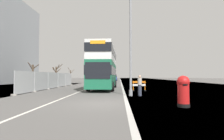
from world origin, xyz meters
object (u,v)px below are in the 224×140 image
(pedestrian_at_kerb, at_px, (140,86))
(car_receding_mid, at_px, (109,79))
(double_decker_bus, at_px, (104,67))
(car_far_side, at_px, (114,78))
(roadworks_barrier, at_px, (139,85))
(car_oncoming_near, at_px, (108,79))
(red_pillar_postbox, at_px, (183,90))
(car_receding_far, at_px, (111,78))
(lamppost_foreground, at_px, (131,46))

(pedestrian_at_kerb, bearing_deg, car_receding_mid, 97.84)
(double_decker_bus, bearing_deg, car_far_side, 89.87)
(double_decker_bus, xyz_separation_m, pedestrian_at_kerb, (3.54, -7.35, -1.88))
(double_decker_bus, xyz_separation_m, roadworks_barrier, (4.02, -2.48, -2.08))
(car_oncoming_near, bearing_deg, pedestrian_at_kerb, -80.15)
(red_pillar_postbox, bearing_deg, car_receding_far, 97.89)
(double_decker_bus, relative_size, car_oncoming_near, 2.76)
(lamppost_foreground, relative_size, car_receding_mid, 2.10)
(pedestrian_at_kerb, bearing_deg, car_receding_far, 96.37)
(lamppost_foreground, relative_size, red_pillar_postbox, 5.26)
(roadworks_barrier, bearing_deg, car_receding_mid, 100.35)
(car_receding_far, bearing_deg, red_pillar_postbox, -82.11)
(roadworks_barrier, relative_size, car_far_side, 0.34)
(roadworks_barrier, xyz_separation_m, car_far_side, (-3.94, 41.23, 0.36))
(red_pillar_postbox, distance_m, car_oncoming_near, 28.79)
(red_pillar_postbox, bearing_deg, pedestrian_at_kerb, 108.76)
(double_decker_bus, bearing_deg, car_receding_mid, 91.64)
(red_pillar_postbox, xyz_separation_m, car_oncoming_near, (-5.72, 28.22, 0.16))
(car_oncoming_near, bearing_deg, car_far_side, 88.53)
(car_far_side, bearing_deg, lamppost_foreground, -86.60)
(car_oncoming_near, xyz_separation_m, pedestrian_at_kerb, (4.04, -23.29, -0.21))
(red_pillar_postbox, xyz_separation_m, car_far_side, (-5.13, 51.03, 0.10))
(double_decker_bus, distance_m, roadworks_barrier, 5.16)
(car_receding_far, distance_m, car_far_side, 9.42)
(car_receding_far, bearing_deg, lamppost_foreground, -84.75)
(car_receding_far, xyz_separation_m, pedestrian_at_kerb, (4.10, -36.70, -0.10))
(car_oncoming_near, bearing_deg, double_decker_bus, -88.21)
(double_decker_bus, distance_m, pedestrian_at_kerb, 8.38)
(double_decker_bus, xyz_separation_m, red_pillar_postbox, (5.22, -12.28, -1.83))
(lamppost_foreground, distance_m, red_pillar_postbox, 6.31)
(roadworks_barrier, distance_m, car_oncoming_near, 18.97)
(lamppost_foreground, relative_size, pedestrian_at_kerb, 5.13)
(red_pillar_postbox, bearing_deg, roadworks_barrier, 96.93)
(car_far_side, distance_m, pedestrian_at_kerb, 46.24)
(roadworks_barrier, xyz_separation_m, pedestrian_at_kerb, (-0.48, -4.88, 0.20))
(lamppost_foreground, distance_m, pedestrian_at_kerb, 3.27)
(car_receding_mid, xyz_separation_m, car_receding_far, (0.11, 6.14, -0.01))
(car_oncoming_near, distance_m, car_far_side, 22.82)
(roadworks_barrier, height_order, car_far_side, car_far_side)
(roadworks_barrier, bearing_deg, car_far_side, 95.46)
(red_pillar_postbox, relative_size, car_far_side, 0.38)
(lamppost_foreground, xyz_separation_m, car_oncoming_near, (-3.32, 23.30, -2.98))
(roadworks_barrier, relative_size, car_receding_mid, 0.36)
(lamppost_foreground, xyz_separation_m, car_far_side, (-2.74, 46.11, -3.04))
(lamppost_foreground, distance_m, car_oncoming_near, 23.72)
(double_decker_bus, xyz_separation_m, car_receding_mid, (-0.67, 23.21, -1.77))
(lamppost_foreground, relative_size, car_receding_far, 2.09)
(lamppost_foreground, height_order, car_receding_far, lamppost_foreground)
(pedestrian_at_kerb, bearing_deg, double_decker_bus, 115.73)
(lamppost_foreground, height_order, car_receding_mid, lamppost_foreground)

